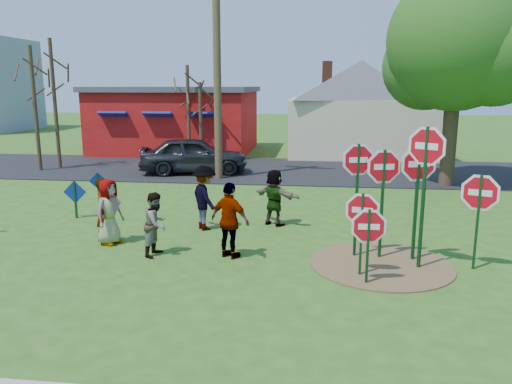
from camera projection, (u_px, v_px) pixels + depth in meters
The scene contains 27 objects.
ground at pixel (196, 244), 12.75m from camera, with size 120.00×120.00×0.00m, color #295618.
road at pixel (253, 170), 23.91m from camera, with size 120.00×7.50×0.04m, color black.
dirt_patch at pixel (381, 264), 11.25m from camera, with size 3.20×3.20×0.03m, color brown.
red_building at pixel (177, 119), 30.45m from camera, with size 9.40×7.69×3.90m.
cream_house at pixel (361, 104), 28.97m from camera, with size 9.40×9.40×6.50m.
stop_sign_a at pixel (362, 217), 10.37m from camera, with size 0.95×0.20×1.92m.
stop_sign_b at pixel (358, 171), 11.39m from camera, with size 0.97×0.27×2.81m.
stop_sign_c at pixel (426, 165), 10.57m from camera, with size 0.93×0.67×3.28m.
stop_sign_d at pixel (418, 174), 11.15m from camera, with size 1.08×0.25×2.81m.
stop_sign_e at pixel (369, 231), 9.96m from camera, with size 0.96×0.07×1.69m.
stop_sign_f at pixel (480, 199), 10.69m from camera, with size 1.02×0.39×2.26m.
stop_sign_g at pixel (383, 179), 11.32m from camera, with size 1.04×0.24×2.70m.
blue_diamond_c at pixel (75, 196), 15.09m from camera, with size 0.70×0.09×1.16m.
blue_diamond_d at pixel (98, 185), 16.84m from camera, with size 0.53×0.27×1.11m.
person_a at pixel (109, 212), 12.61m from camera, with size 0.82×0.54×1.69m, color #415A90.
person_b at pixel (105, 211), 12.68m from camera, with size 0.62×0.40×1.69m, color #287A73.
person_c at pixel (156, 224), 11.79m from camera, with size 0.74×0.58×1.52m, color brown.
person_d at pixel (205, 198), 13.87m from camera, with size 1.17×0.67×1.81m, color #2D2E32.
person_e at pixel (230, 221), 11.55m from camera, with size 1.05×0.44×1.80m, color #522E5D.
person_f at pixel (274, 197), 14.32m from camera, with size 1.52×0.48×1.63m, color #24592F.
suv at pixel (194, 155), 22.71m from camera, with size 1.95×4.84×1.65m, color #2E2E33.
utility_pole at pixel (217, 49), 20.47m from camera, with size 2.48×0.72×10.31m.
leafy_tree at pixel (460, 49), 19.02m from camera, with size 5.84×5.33×8.30m.
bare_tree_west at pixel (34, 91), 22.88m from camera, with size 1.80×1.80×5.75m.
bare_tree_east at pixel (200, 111), 25.74m from camera, with size 1.80×1.80×4.14m.
bare_tree_mid at pixel (53, 85), 23.59m from camera, with size 1.80×1.80×6.14m.
bare_tree_extra at pixel (188, 100), 26.03m from camera, with size 1.80×1.80×5.01m.
Camera 1 is at (2.97, -11.92, 3.96)m, focal length 35.00 mm.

